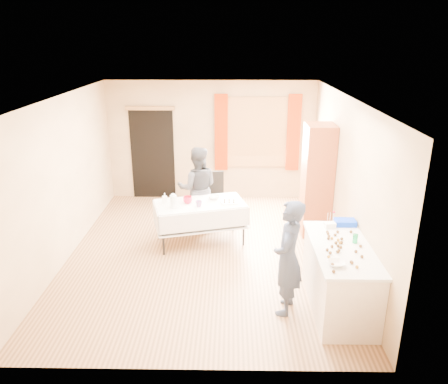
{
  "coord_description": "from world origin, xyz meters",
  "views": [
    {
      "loc": [
        0.44,
        -6.61,
        3.47
      ],
      "look_at": [
        0.33,
        0.0,
        1.1
      ],
      "focal_mm": 35.0,
      "sensor_mm": 36.0,
      "label": 1
    }
  ],
  "objects_px": {
    "girl": "(288,258)",
    "party_table": "(200,219)",
    "cabinet": "(317,180)",
    "chair": "(215,206)",
    "woman": "(198,188)",
    "counter": "(340,277)"
  },
  "relations": [
    {
      "from": "girl",
      "to": "woman",
      "type": "distance_m",
      "value": 3.0
    },
    {
      "from": "party_table",
      "to": "counter",
      "type": "bearing_deg",
      "value": -60.14
    },
    {
      "from": "woman",
      "to": "cabinet",
      "type": "bearing_deg",
      "value": 171.28
    },
    {
      "from": "girl",
      "to": "woman",
      "type": "relative_size",
      "value": 0.99
    },
    {
      "from": "party_table",
      "to": "woman",
      "type": "distance_m",
      "value": 0.74
    },
    {
      "from": "cabinet",
      "to": "girl",
      "type": "xyz_separation_m",
      "value": [
        -0.81,
        -2.49,
        -0.23
      ]
    },
    {
      "from": "cabinet",
      "to": "girl",
      "type": "distance_m",
      "value": 2.63
    },
    {
      "from": "party_table",
      "to": "girl",
      "type": "relative_size",
      "value": 1.09
    },
    {
      "from": "woman",
      "to": "chair",
      "type": "bearing_deg",
      "value": -132.24
    },
    {
      "from": "cabinet",
      "to": "party_table",
      "type": "distance_m",
      "value": 2.21
    },
    {
      "from": "counter",
      "to": "woman",
      "type": "xyz_separation_m",
      "value": [
        -2.07,
        2.58,
        0.34
      ]
    },
    {
      "from": "party_table",
      "to": "chair",
      "type": "bearing_deg",
      "value": 62.29
    },
    {
      "from": "counter",
      "to": "woman",
      "type": "height_order",
      "value": "woman"
    },
    {
      "from": "cabinet",
      "to": "party_table",
      "type": "relative_size",
      "value": 1.19
    },
    {
      "from": "party_table",
      "to": "woman",
      "type": "relative_size",
      "value": 1.08
    },
    {
      "from": "cabinet",
      "to": "chair",
      "type": "height_order",
      "value": "cabinet"
    },
    {
      "from": "girl",
      "to": "cabinet",
      "type": "bearing_deg",
      "value": 178.27
    },
    {
      "from": "cabinet",
      "to": "chair",
      "type": "xyz_separation_m",
      "value": [
        -1.87,
        0.57,
        -0.73
      ]
    },
    {
      "from": "girl",
      "to": "party_table",
      "type": "bearing_deg",
      "value": -131.58
    },
    {
      "from": "counter",
      "to": "chair",
      "type": "bearing_deg",
      "value": 120.81
    },
    {
      "from": "woman",
      "to": "girl",
      "type": "bearing_deg",
      "value": 113.07
    },
    {
      "from": "chair",
      "to": "girl",
      "type": "distance_m",
      "value": 3.27
    }
  ]
}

